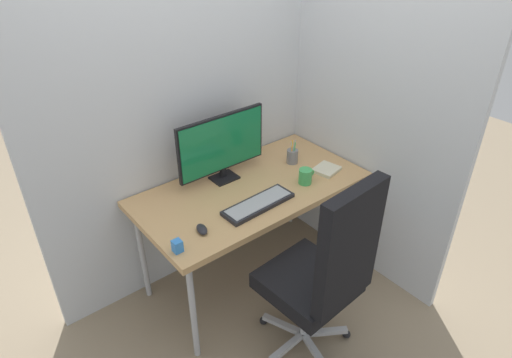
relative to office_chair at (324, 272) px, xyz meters
name	(u,v)px	position (x,y,z in m)	size (l,w,h in m)	color
ground_plane	(252,276)	(0.10, 0.73, -0.64)	(8.00, 8.00, 0.00)	gray
wall_back	(209,67)	(0.10, 1.12, 0.76)	(2.34, 0.04, 2.80)	silver
wall_side_right	(359,64)	(0.84, 0.60, 0.76)	(0.04, 1.65, 2.80)	silver
desk	(251,193)	(0.10, 0.73, 0.06)	(1.42, 0.74, 0.75)	tan
office_chair	(324,272)	(0.00, 0.00, 0.00)	(0.54, 0.56, 1.20)	black
monitor	(222,145)	(0.03, 0.92, 0.35)	(0.61, 0.13, 0.43)	black
keyboard	(258,204)	(0.01, 0.54, 0.13)	(0.45, 0.16, 0.03)	black
mouse	(202,229)	(-0.38, 0.54, 0.13)	(0.05, 0.09, 0.03)	black
pen_holder	(292,156)	(0.50, 0.79, 0.16)	(0.07, 0.07, 0.17)	slate
notebook	(326,169)	(0.60, 0.57, 0.12)	(0.16, 0.14, 0.02)	beige
coffee_mug	(305,176)	(0.39, 0.55, 0.16)	(0.12, 0.08, 0.10)	#3FAD59
desk_clamp_accessory	(177,246)	(-0.56, 0.49, 0.15)	(0.05, 0.05, 0.07)	#337FD8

